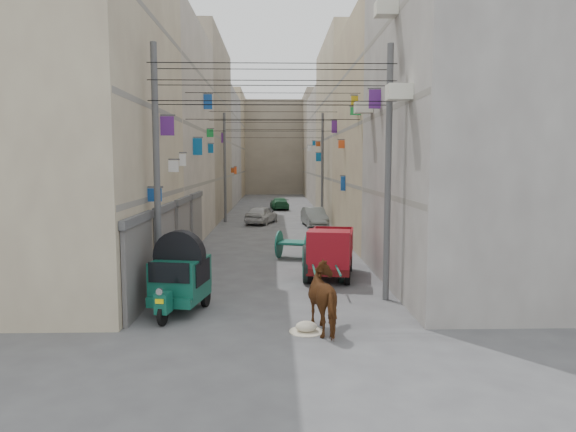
{
  "coord_description": "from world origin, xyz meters",
  "views": [
    {
      "loc": [
        0.03,
        -10.0,
        4.37
      ],
      "look_at": [
        0.48,
        6.5,
        2.65
      ],
      "focal_mm": 32.0,
      "sensor_mm": 36.0,
      "label": 1
    }
  ],
  "objects_px": {
    "auto_rickshaw": "(180,275)",
    "distant_car_green": "(279,203)",
    "horse": "(328,298)",
    "feed_sack": "(306,326)",
    "distant_car_white": "(262,215)",
    "tonga_cart": "(323,263)",
    "mini_truck": "(330,255)",
    "second_cart": "(293,244)",
    "distant_car_grey": "(314,217)"
  },
  "relations": [
    {
      "from": "second_cart",
      "to": "distant_car_grey",
      "type": "bearing_deg",
      "value": 97.83
    },
    {
      "from": "tonga_cart",
      "to": "feed_sack",
      "type": "relative_size",
      "value": 5.6
    },
    {
      "from": "feed_sack",
      "to": "distant_car_white",
      "type": "xyz_separation_m",
      "value": [
        -1.75,
        23.87,
        0.51
      ]
    },
    {
      "from": "auto_rickshaw",
      "to": "horse",
      "type": "relative_size",
      "value": 1.32
    },
    {
      "from": "auto_rickshaw",
      "to": "distant_car_white",
      "type": "xyz_separation_m",
      "value": [
        1.85,
        21.95,
        -0.43
      ]
    },
    {
      "from": "distant_car_grey",
      "to": "horse",
      "type": "bearing_deg",
      "value": -99.44
    },
    {
      "from": "feed_sack",
      "to": "distant_car_green",
      "type": "height_order",
      "value": "distant_car_green"
    },
    {
      "from": "second_cart",
      "to": "feed_sack",
      "type": "distance_m",
      "value": 10.25
    },
    {
      "from": "horse",
      "to": "distant_car_green",
      "type": "height_order",
      "value": "horse"
    },
    {
      "from": "mini_truck",
      "to": "feed_sack",
      "type": "height_order",
      "value": "mini_truck"
    },
    {
      "from": "mini_truck",
      "to": "distant_car_grey",
      "type": "bearing_deg",
      "value": 97.88
    },
    {
      "from": "distant_car_white",
      "to": "distant_car_grey",
      "type": "height_order",
      "value": "distant_car_white"
    },
    {
      "from": "tonga_cart",
      "to": "mini_truck",
      "type": "bearing_deg",
      "value": 59.91
    },
    {
      "from": "tonga_cart",
      "to": "mini_truck",
      "type": "height_order",
      "value": "mini_truck"
    },
    {
      "from": "horse",
      "to": "distant_car_green",
      "type": "distance_m",
      "value": 35.24
    },
    {
      "from": "mini_truck",
      "to": "distant_car_white",
      "type": "xyz_separation_m",
      "value": [
        -3.02,
        17.9,
        -0.29
      ]
    },
    {
      "from": "auto_rickshaw",
      "to": "tonga_cart",
      "type": "height_order",
      "value": "auto_rickshaw"
    },
    {
      "from": "horse",
      "to": "second_cart",
      "type": "bearing_deg",
      "value": -100.76
    },
    {
      "from": "distant_car_grey",
      "to": "distant_car_green",
      "type": "relative_size",
      "value": 1.02
    },
    {
      "from": "tonga_cart",
      "to": "distant_car_white",
      "type": "bearing_deg",
      "value": 99.74
    },
    {
      "from": "auto_rickshaw",
      "to": "distant_car_white",
      "type": "height_order",
      "value": "auto_rickshaw"
    },
    {
      "from": "auto_rickshaw",
      "to": "second_cart",
      "type": "distance_m",
      "value": 9.09
    },
    {
      "from": "mini_truck",
      "to": "feed_sack",
      "type": "xyz_separation_m",
      "value": [
        -1.27,
        -5.98,
        -0.8
      ]
    },
    {
      "from": "second_cart",
      "to": "horse",
      "type": "height_order",
      "value": "horse"
    },
    {
      "from": "horse",
      "to": "distant_car_grey",
      "type": "height_order",
      "value": "horse"
    },
    {
      "from": "auto_rickshaw",
      "to": "second_cart",
      "type": "bearing_deg",
      "value": 76.55
    },
    {
      "from": "feed_sack",
      "to": "distant_car_green",
      "type": "distance_m",
      "value": 35.32
    },
    {
      "from": "mini_truck",
      "to": "horse",
      "type": "relative_size",
      "value": 1.81
    },
    {
      "from": "auto_rickshaw",
      "to": "horse",
      "type": "xyz_separation_m",
      "value": [
        4.17,
        -1.84,
        -0.22
      ]
    },
    {
      "from": "second_cart",
      "to": "distant_car_grey",
      "type": "height_order",
      "value": "distant_car_grey"
    },
    {
      "from": "feed_sack",
      "to": "distant_car_grey",
      "type": "relative_size",
      "value": 0.14
    },
    {
      "from": "feed_sack",
      "to": "distant_car_grey",
      "type": "height_order",
      "value": "distant_car_grey"
    },
    {
      "from": "tonga_cart",
      "to": "second_cart",
      "type": "relative_size",
      "value": 1.81
    },
    {
      "from": "auto_rickshaw",
      "to": "distant_car_grey",
      "type": "bearing_deg",
      "value": 85.05
    },
    {
      "from": "auto_rickshaw",
      "to": "distant_car_green",
      "type": "distance_m",
      "value": 33.56
    },
    {
      "from": "mini_truck",
      "to": "horse",
      "type": "xyz_separation_m",
      "value": [
        -0.7,
        -5.89,
        -0.07
      ]
    },
    {
      "from": "auto_rickshaw",
      "to": "distant_car_grey",
      "type": "xyz_separation_m",
      "value": [
        5.54,
        20.44,
        -0.44
      ]
    },
    {
      "from": "horse",
      "to": "distant_car_grey",
      "type": "xyz_separation_m",
      "value": [
        1.37,
        22.27,
        -0.22
      ]
    },
    {
      "from": "mini_truck",
      "to": "second_cart",
      "type": "relative_size",
      "value": 2.13
    },
    {
      "from": "mini_truck",
      "to": "distant_car_green",
      "type": "height_order",
      "value": "mini_truck"
    },
    {
      "from": "distant_car_white",
      "to": "tonga_cart",
      "type": "bearing_deg",
      "value": 115.53
    },
    {
      "from": "auto_rickshaw",
      "to": "feed_sack",
      "type": "distance_m",
      "value": 4.19
    },
    {
      "from": "auto_rickshaw",
      "to": "distant_car_green",
      "type": "relative_size",
      "value": 0.7
    },
    {
      "from": "tonga_cart",
      "to": "mini_truck",
      "type": "relative_size",
      "value": 0.85
    },
    {
      "from": "second_cart",
      "to": "horse",
      "type": "relative_size",
      "value": 0.85
    },
    {
      "from": "second_cart",
      "to": "distant_car_green",
      "type": "relative_size",
      "value": 0.45
    },
    {
      "from": "horse",
      "to": "distant_car_white",
      "type": "height_order",
      "value": "horse"
    },
    {
      "from": "feed_sack",
      "to": "distant_car_white",
      "type": "height_order",
      "value": "distant_car_white"
    },
    {
      "from": "mini_truck",
      "to": "distant_car_green",
      "type": "relative_size",
      "value": 0.97
    },
    {
      "from": "feed_sack",
      "to": "horse",
      "type": "xyz_separation_m",
      "value": [
        0.58,
        0.09,
        0.72
      ]
    }
  ]
}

